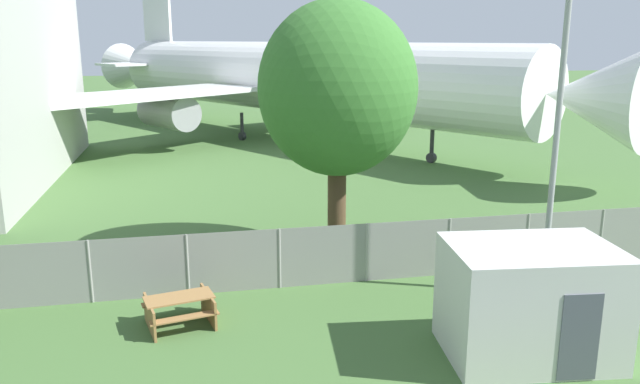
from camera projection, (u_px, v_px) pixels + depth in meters
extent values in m
cylinder|color=gray|center=(90.00, 272.00, 16.60)|extent=(0.07, 0.07, 1.75)
cylinder|color=gray|center=(188.00, 265.00, 17.09)|extent=(0.07, 0.07, 1.75)
cylinder|color=gray|center=(280.00, 258.00, 17.59)|extent=(0.07, 0.07, 1.75)
cylinder|color=gray|center=(367.00, 252.00, 18.08)|extent=(0.07, 0.07, 1.75)
cylinder|color=gray|center=(449.00, 247.00, 18.57)|extent=(0.07, 0.07, 1.75)
cylinder|color=gray|center=(527.00, 241.00, 19.07)|extent=(0.07, 0.07, 1.75)
cylinder|color=gray|center=(601.00, 236.00, 19.56)|extent=(0.07, 0.07, 1.75)
cube|color=gray|center=(367.00, 252.00, 18.08)|extent=(56.00, 0.01, 1.75)
cylinder|color=white|center=(290.00, 77.00, 43.22)|extent=(24.14, 34.24, 4.78)
cone|color=white|center=(596.00, 97.00, 28.43)|extent=(6.59, 6.59, 4.78)
cone|color=white|center=(137.00, 67.00, 58.43)|extent=(6.83, 7.34, 4.30)
cube|color=white|center=(373.00, 79.00, 52.00)|extent=(17.55, 11.76, 0.30)
cylinder|color=#939399|center=(348.00, 96.00, 50.88)|extent=(4.12, 4.78, 2.15)
cube|color=white|center=(134.00, 95.00, 37.41)|extent=(16.26, 14.94, 0.30)
cylinder|color=#939399|center=(169.00, 112.00, 39.71)|extent=(4.12, 4.78, 2.15)
cube|color=white|center=(161.00, 63.00, 55.23)|extent=(10.92, 8.86, 0.20)
cylinder|color=#2D2D33|center=(432.00, 146.00, 35.49)|extent=(0.24, 0.24, 1.92)
cylinder|color=#2D2D33|center=(431.00, 158.00, 35.65)|extent=(0.55, 0.63, 0.56)
cylinder|color=#2D2D33|center=(303.00, 119.00, 47.26)|extent=(0.24, 0.24, 1.92)
cylinder|color=#2D2D33|center=(303.00, 128.00, 47.43)|extent=(0.55, 0.63, 0.56)
cylinder|color=#2D2D33|center=(242.00, 126.00, 43.40)|extent=(0.24, 0.24, 1.92)
cylinder|color=#2D2D33|center=(242.00, 136.00, 43.57)|extent=(0.55, 0.63, 0.56)
cube|color=silver|center=(529.00, 301.00, 13.77)|extent=(3.85, 2.87, 2.54)
cube|color=#4C515B|center=(580.00, 338.00, 12.67)|extent=(0.84, 0.12, 1.90)
cube|color=olive|center=(179.00, 297.00, 15.28)|extent=(1.78, 1.11, 0.04)
cube|color=olive|center=(175.00, 300.00, 15.85)|extent=(1.67, 0.64, 0.04)
cube|color=olive|center=(185.00, 318.00, 14.86)|extent=(1.67, 0.64, 0.04)
cube|color=olive|center=(209.00, 306.00, 15.66)|extent=(0.37, 1.38, 0.74)
cube|color=olive|center=(150.00, 317.00, 15.08)|extent=(0.37, 1.38, 0.74)
cylinder|color=#4C3823|center=(337.00, 205.00, 20.29)|extent=(0.60, 0.60, 3.28)
ellipsoid|color=#38702D|center=(338.00, 89.00, 19.39)|extent=(4.98, 4.98, 5.48)
cylinder|color=#99999E|center=(555.00, 148.00, 16.40)|extent=(0.16, 0.16, 8.20)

